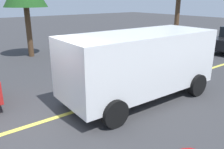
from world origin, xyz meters
name	(u,v)px	position (x,y,z in m)	size (l,w,h in m)	color
ground_plane	(41,122)	(0.00, 0.00, 0.00)	(80.00, 80.00, 0.00)	#38383A
lane_marking_centre	(125,96)	(3.00, 0.00, 0.01)	(28.00, 0.16, 0.01)	#E0D14C
white_van	(141,62)	(3.30, -0.41, 1.27)	(5.24, 2.35, 2.20)	white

